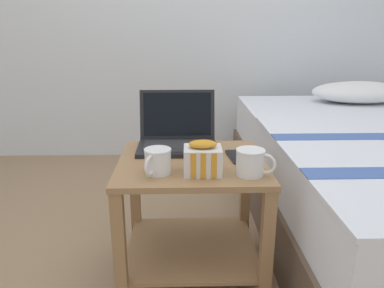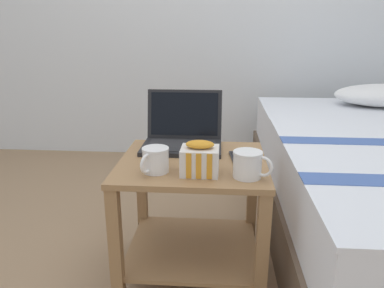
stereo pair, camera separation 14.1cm
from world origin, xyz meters
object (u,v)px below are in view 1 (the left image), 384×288
(mug_front_right, at_px, (251,161))
(mug_front_left, at_px, (157,160))
(snack_bag, at_px, (203,159))
(cell_phone, at_px, (238,156))
(laptop, at_px, (177,136))

(mug_front_right, bearing_deg, mug_front_left, 175.69)
(snack_bag, relative_size, cell_phone, 0.85)
(snack_bag, bearing_deg, laptop, 106.57)
(laptop, relative_size, snack_bag, 2.48)
(laptop, distance_m, mug_front_right, 0.42)
(mug_front_left, height_order, cell_phone, mug_front_left)
(mug_front_right, relative_size, snack_bag, 1.01)
(laptop, relative_size, mug_front_right, 2.46)
(mug_front_right, distance_m, cell_phone, 0.19)
(laptop, distance_m, mug_front_left, 0.32)
(laptop, xyz_separation_m, snack_bag, (0.09, -0.31, 0.01))
(laptop, bearing_deg, mug_front_left, -102.39)
(mug_front_right, height_order, cell_phone, mug_front_right)
(mug_front_right, distance_m, snack_bag, 0.17)
(mug_front_left, distance_m, snack_bag, 0.16)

